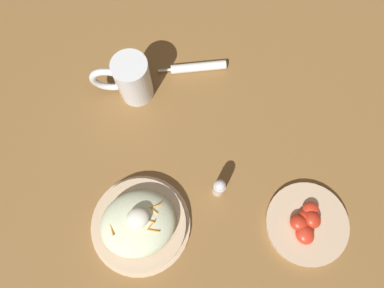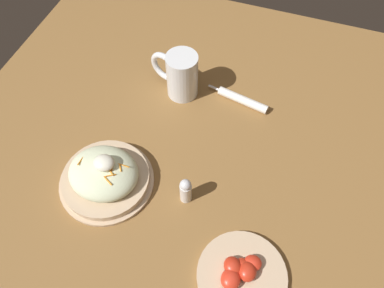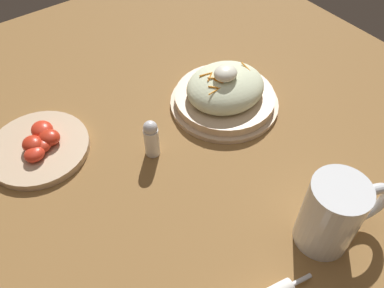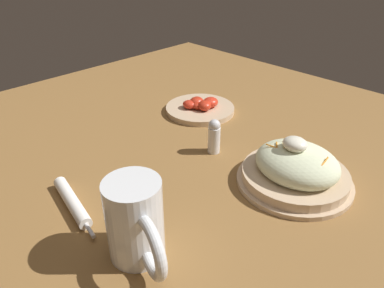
% 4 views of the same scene
% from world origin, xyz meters
% --- Properties ---
extents(ground_plane, '(1.43, 1.43, 0.00)m').
position_xyz_m(ground_plane, '(0.00, 0.00, 0.00)').
color(ground_plane, olive).
extents(salad_plate, '(0.24, 0.24, 0.11)m').
position_xyz_m(salad_plate, '(0.23, 0.09, 0.03)').
color(salad_plate, '#D1B28E').
rests_on(salad_plate, ground_plane).
extents(beer_mug, '(0.15, 0.09, 0.14)m').
position_xyz_m(beer_mug, '(0.15, -0.25, 0.06)').
color(beer_mug, white).
rests_on(beer_mug, ground_plane).
extents(napkin_roll, '(0.19, 0.05, 0.02)m').
position_xyz_m(napkin_roll, '(-0.03, -0.27, 0.01)').
color(napkin_roll, white).
rests_on(napkin_roll, ground_plane).
extents(tomato_plate, '(0.20, 0.20, 0.04)m').
position_xyz_m(tomato_plate, '(-0.15, 0.21, 0.01)').
color(tomato_plate, '#D1B28E').
rests_on(tomato_plate, ground_plane).
extents(salt_shaker, '(0.03, 0.03, 0.08)m').
position_xyz_m(salt_shaker, '(0.03, 0.07, 0.04)').
color(salt_shaker, white).
rests_on(salt_shaker, ground_plane).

